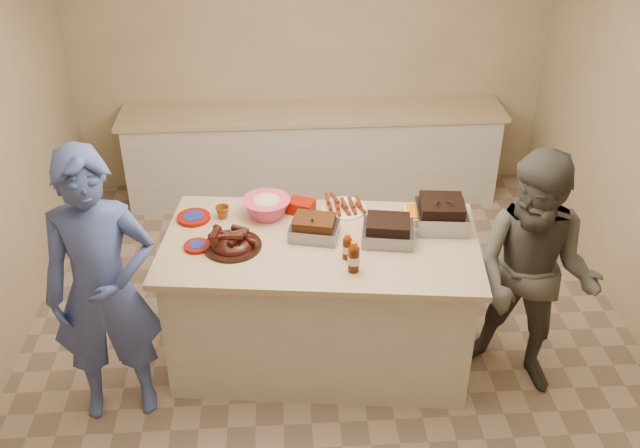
{
  "coord_description": "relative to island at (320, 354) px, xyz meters",
  "views": [
    {
      "loc": [
        -0.34,
        -4.01,
        3.5
      ],
      "look_at": [
        -0.08,
        -0.1,
        1.07
      ],
      "focal_mm": 40.0,
      "sensor_mm": 36.0,
      "label": 1
    }
  ],
  "objects": [
    {
      "name": "sauce_bowl",
      "position": [
        -0.07,
        0.26,
        0.97
      ],
      "size": [
        0.15,
        0.06,
        0.14
      ],
      "primitive_type": "imported",
      "rotation": [
        0.0,
        0.0,
        -0.12
      ],
      "color": "silver",
      "rests_on": "island"
    },
    {
      "name": "pulled_pork_tray",
      "position": [
        -0.04,
        0.05,
        0.97
      ],
      "size": [
        0.35,
        0.3,
        0.09
      ],
      "primitive_type": "cube",
      "rotation": [
        0.0,
        0.0,
        -0.24
      ],
      "color": "#47230F",
      "rests_on": "island"
    },
    {
      "name": "island",
      "position": [
        0.0,
        0.0,
        0.0
      ],
      "size": [
        2.17,
        1.32,
        0.97
      ],
      "primitive_type": null,
      "rotation": [
        0.0,
        0.0,
        -0.12
      ],
      "color": "beige",
      "rests_on": "ground"
    },
    {
      "name": "plate_stack_small",
      "position": [
        -0.79,
        -0.02,
        0.97
      ],
      "size": [
        0.19,
        0.19,
        0.02
      ],
      "primitive_type": "cylinder",
      "rotation": [
        0.0,
        0.0,
        -0.12
      ],
      "color": "#8B0D02",
      "rests_on": "island"
    },
    {
      "name": "mac_cheese_dish",
      "position": [
        0.74,
        0.23,
        0.97
      ],
      "size": [
        0.28,
        0.21,
        0.08
      ],
      "primitive_type": "cube",
      "rotation": [
        0.0,
        0.0,
        -0.0
      ],
      "color": "orange",
      "rests_on": "island"
    },
    {
      "name": "plate_stack_large",
      "position": [
        -0.84,
        0.33,
        0.97
      ],
      "size": [
        0.25,
        0.25,
        0.03
      ],
      "primitive_type": "cylinder",
      "rotation": [
        0.0,
        0.0,
        -0.12
      ],
      "color": "#8B0D02",
      "rests_on": "island"
    },
    {
      "name": "basket_stack",
      "position": [
        -0.11,
        0.38,
        0.97
      ],
      "size": [
        0.22,
        0.19,
        0.09
      ],
      "primitive_type": "cube",
      "rotation": [
        0.0,
        0.0,
        -0.43
      ],
      "color": "#8B0D02",
      "rests_on": "island"
    },
    {
      "name": "room",
      "position": [
        0.08,
        0.15,
        0.0
      ],
      "size": [
        4.5,
        5.0,
        2.7
      ],
      "primitive_type": null,
      "color": "tan",
      "rests_on": "ground"
    },
    {
      "name": "guest_blue",
      "position": [
        -1.32,
        -0.39,
        0.0
      ],
      "size": [
        0.9,
        1.93,
        0.44
      ],
      "primitive_type": "imported",
      "rotation": [
        0.0,
        0.0,
        0.13
      ],
      "color": "#4256A3",
      "rests_on": "ground"
    },
    {
      "name": "bbq_bottle_a",
      "position": [
        0.15,
        -0.2,
        0.97
      ],
      "size": [
        0.07,
        0.07,
        0.18
      ],
      "primitive_type": "cylinder",
      "rotation": [
        0.0,
        0.0,
        -0.12
      ],
      "color": "#401502",
      "rests_on": "island"
    },
    {
      "name": "mustard_bottle",
      "position": [
        -0.1,
        0.06,
        0.97
      ],
      "size": [
        0.05,
        0.05,
        0.12
      ],
      "primitive_type": "cylinder",
      "rotation": [
        0.0,
        0.0,
        -0.12
      ],
      "color": "#FFC600",
      "rests_on": "island"
    },
    {
      "name": "guest_gray",
      "position": [
        1.32,
        -0.32,
        0.0
      ],
      "size": [
        1.62,
        1.88,
        0.64
      ],
      "primitive_type": "imported",
      "rotation": [
        0.0,
        0.0,
        -0.58
      ],
      "color": "#55534D",
      "rests_on": "ground"
    },
    {
      "name": "rib_platter",
      "position": [
        -0.57,
        -0.03,
        0.97
      ],
      "size": [
        0.46,
        0.46,
        0.15
      ],
      "primitive_type": null,
      "rotation": [
        0.0,
        0.0,
        -0.24
      ],
      "color": "#39100A",
      "rests_on": "island"
    },
    {
      "name": "plastic_cup",
      "position": [
        -0.65,
        0.34,
        0.97
      ],
      "size": [
        0.1,
        0.1,
        0.09
      ],
      "primitive_type": "imported",
      "rotation": [
        0.0,
        0.0,
        -0.12
      ],
      "color": "#823A0D",
      "rests_on": "island"
    },
    {
      "name": "bbq_bottle_b",
      "position": [
        0.18,
        -0.34,
        0.97
      ],
      "size": [
        0.08,
        0.08,
        0.21
      ],
      "primitive_type": "cylinder",
      "rotation": [
        0.0,
        0.0,
        -0.12
      ],
      "color": "#401502",
      "rests_on": "island"
    },
    {
      "name": "coleslaw_bowl",
      "position": [
        -0.35,
        0.34,
        0.97
      ],
      "size": [
        0.36,
        0.36,
        0.22
      ],
      "primitive_type": null,
      "rotation": [
        0.0,
        0.0,
        -0.12
      ],
      "color": "#E53D66",
      "rests_on": "island"
    },
    {
      "name": "back_counter",
      "position": [
        0.08,
        2.35,
        0.45
      ],
      "size": [
        3.6,
        0.64,
        0.9
      ],
      "primitive_type": null,
      "color": "beige",
      "rests_on": "ground"
    },
    {
      "name": "roasting_pan",
      "position": [
        0.81,
        0.14,
        0.97
      ],
      "size": [
        0.36,
        0.36,
        0.13
      ],
      "primitive_type": "cube",
      "rotation": [
        0.0,
        0.0,
        -0.11
      ],
      "color": "gray",
      "rests_on": "island"
    },
    {
      "name": "sausage_plate",
      "position": [
        0.19,
        0.39,
        0.97
      ],
      "size": [
        0.36,
        0.36,
        0.05
      ],
      "primitive_type": "cylinder",
      "rotation": [
        0.0,
        0.0,
        0.15
      ],
      "color": "silver",
      "rests_on": "island"
    },
    {
      "name": "brisket_tray",
      "position": [
        0.44,
        -0.02,
        0.97
      ],
      "size": [
        0.37,
        0.32,
        0.1
      ],
      "primitive_type": "cube",
      "rotation": [
        0.0,
        0.0,
        -0.17
      ],
      "color": "black",
      "rests_on": "island"
    }
  ]
}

